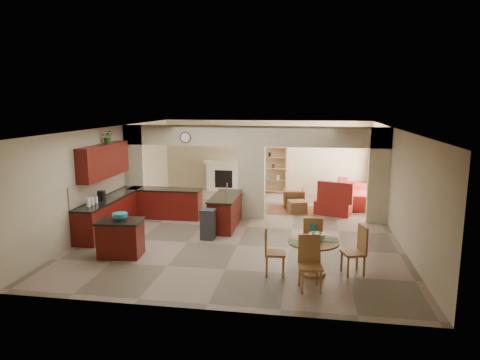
% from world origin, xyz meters
% --- Properties ---
extents(floor, '(10.00, 10.00, 0.00)m').
position_xyz_m(floor, '(0.00, 0.00, 0.00)').
color(floor, '#89725E').
rests_on(floor, ground).
extents(ceiling, '(10.00, 10.00, 0.00)m').
position_xyz_m(ceiling, '(0.00, 0.00, 2.80)').
color(ceiling, white).
rests_on(ceiling, wall_back).
extents(wall_back, '(8.00, 0.00, 8.00)m').
position_xyz_m(wall_back, '(0.00, 5.00, 1.40)').
color(wall_back, '#C0B28C').
rests_on(wall_back, floor).
extents(wall_front, '(8.00, 0.00, 8.00)m').
position_xyz_m(wall_front, '(0.00, -5.00, 1.40)').
color(wall_front, '#C0B28C').
rests_on(wall_front, floor).
extents(wall_left, '(0.00, 10.00, 10.00)m').
position_xyz_m(wall_left, '(-4.00, 0.00, 1.40)').
color(wall_left, '#C0B28C').
rests_on(wall_left, floor).
extents(wall_right, '(0.00, 10.00, 10.00)m').
position_xyz_m(wall_right, '(4.00, 0.00, 1.40)').
color(wall_right, '#C0B28C').
rests_on(wall_right, floor).
extents(partition_left_pier, '(0.60, 0.25, 2.80)m').
position_xyz_m(partition_left_pier, '(-3.70, 1.00, 1.40)').
color(partition_left_pier, '#C0B28C').
rests_on(partition_left_pier, floor).
extents(partition_center_pier, '(0.80, 0.25, 2.20)m').
position_xyz_m(partition_center_pier, '(0.00, 1.00, 1.10)').
color(partition_center_pier, '#C0B28C').
rests_on(partition_center_pier, floor).
extents(partition_right_pier, '(0.60, 0.25, 2.80)m').
position_xyz_m(partition_right_pier, '(3.70, 1.00, 1.40)').
color(partition_right_pier, '#C0B28C').
rests_on(partition_right_pier, floor).
extents(partition_header, '(8.00, 0.25, 0.60)m').
position_xyz_m(partition_header, '(0.00, 1.00, 2.50)').
color(partition_header, '#C0B28C').
rests_on(partition_header, partition_center_pier).
extents(kitchen_counter, '(2.52, 3.29, 1.48)m').
position_xyz_m(kitchen_counter, '(-3.26, -0.25, 0.46)').
color(kitchen_counter, '#410A07').
rests_on(kitchen_counter, floor).
extents(upper_cabinets, '(0.35, 2.40, 0.90)m').
position_xyz_m(upper_cabinets, '(-3.82, -0.80, 1.92)').
color(upper_cabinets, '#410A07').
rests_on(upper_cabinets, wall_left).
extents(peninsula, '(0.70, 1.85, 0.91)m').
position_xyz_m(peninsula, '(-0.60, -0.11, 0.46)').
color(peninsula, '#410A07').
rests_on(peninsula, floor).
extents(wall_clock, '(0.34, 0.03, 0.34)m').
position_xyz_m(wall_clock, '(-2.00, 0.85, 2.45)').
color(wall_clock, '#4A2918').
rests_on(wall_clock, partition_header).
extents(rug, '(1.60, 1.30, 0.01)m').
position_xyz_m(rug, '(1.20, 2.10, 0.01)').
color(rug, brown).
rests_on(rug, floor).
extents(fireplace, '(1.60, 0.35, 1.20)m').
position_xyz_m(fireplace, '(-1.60, 4.83, 0.61)').
color(fireplace, silver).
rests_on(fireplace, floor).
extents(shelving_unit, '(1.00, 0.32, 1.80)m').
position_xyz_m(shelving_unit, '(0.35, 4.82, 0.90)').
color(shelving_unit, '#9E5936').
rests_on(shelving_unit, floor).
extents(window_a, '(0.02, 0.90, 1.90)m').
position_xyz_m(window_a, '(3.97, 2.30, 1.20)').
color(window_a, white).
rests_on(window_a, wall_right).
extents(window_b, '(0.02, 0.90, 1.90)m').
position_xyz_m(window_b, '(3.97, 4.00, 1.20)').
color(window_b, white).
rests_on(window_b, wall_right).
extents(glazed_door, '(0.02, 0.70, 2.10)m').
position_xyz_m(glazed_door, '(3.97, 3.15, 1.05)').
color(glazed_door, white).
rests_on(glazed_door, wall_right).
extents(drape_a_left, '(0.10, 0.28, 2.30)m').
position_xyz_m(drape_a_left, '(3.93, 1.70, 1.20)').
color(drape_a_left, '#402119').
rests_on(drape_a_left, wall_right).
extents(drape_a_right, '(0.10, 0.28, 2.30)m').
position_xyz_m(drape_a_right, '(3.93, 2.90, 1.20)').
color(drape_a_right, '#402119').
rests_on(drape_a_right, wall_right).
extents(drape_b_left, '(0.10, 0.28, 2.30)m').
position_xyz_m(drape_b_left, '(3.93, 3.40, 1.20)').
color(drape_b_left, '#402119').
rests_on(drape_b_left, wall_right).
extents(drape_b_right, '(0.10, 0.28, 2.30)m').
position_xyz_m(drape_b_right, '(3.93, 4.60, 1.20)').
color(drape_b_right, '#402119').
rests_on(drape_b_right, wall_right).
extents(ceiling_fan, '(1.00, 1.00, 0.10)m').
position_xyz_m(ceiling_fan, '(1.50, 3.00, 2.56)').
color(ceiling_fan, white).
rests_on(ceiling_fan, ceiling).
extents(kitchen_island, '(1.04, 0.79, 0.85)m').
position_xyz_m(kitchen_island, '(-2.52, -2.77, 0.43)').
color(kitchen_island, '#410A07').
rests_on(kitchen_island, floor).
extents(teal_bowl, '(0.34, 0.34, 0.16)m').
position_xyz_m(teal_bowl, '(-2.53, -2.73, 0.93)').
color(teal_bowl, teal).
rests_on(teal_bowl, kitchen_island).
extents(trash_can, '(0.37, 0.32, 0.73)m').
position_xyz_m(trash_can, '(-0.83, -1.26, 0.37)').
color(trash_can, '#2A2A2C').
rests_on(trash_can, floor).
extents(dining_table, '(1.04, 1.04, 0.71)m').
position_xyz_m(dining_table, '(1.82, -3.16, 0.48)').
color(dining_table, '#9E5936').
rests_on(dining_table, floor).
extents(fruit_bowl, '(0.32, 0.32, 0.17)m').
position_xyz_m(fruit_bowl, '(1.89, -3.10, 0.80)').
color(fruit_bowl, '#6FBC28').
rests_on(fruit_bowl, dining_table).
extents(sofa, '(2.70, 1.11, 0.78)m').
position_xyz_m(sofa, '(3.30, 3.41, 0.39)').
color(sofa, maroon).
rests_on(sofa, floor).
extents(chaise, '(1.29, 1.15, 0.43)m').
position_xyz_m(chaise, '(2.52, 1.91, 0.22)').
color(chaise, maroon).
rests_on(chaise, floor).
extents(armchair, '(0.76, 0.78, 0.64)m').
position_xyz_m(armchair, '(1.24, 2.50, 0.32)').
color(armchair, maroon).
rests_on(armchair, floor).
extents(ottoman, '(0.68, 0.68, 0.39)m').
position_xyz_m(ottoman, '(1.37, 1.78, 0.20)').
color(ottoman, maroon).
rests_on(ottoman, floor).
extents(plant, '(0.36, 0.32, 0.36)m').
position_xyz_m(plant, '(-3.82, -0.51, 2.55)').
color(plant, '#194412').
rests_on(plant, upper_cabinets).
extents(chair_north, '(0.44, 0.44, 1.02)m').
position_xyz_m(chair_north, '(1.81, -2.42, 0.55)').
color(chair_north, '#9E5936').
rests_on(chair_north, floor).
extents(chair_east, '(0.53, 0.53, 1.02)m').
position_xyz_m(chair_east, '(2.72, -2.99, 0.55)').
color(chair_east, '#9E5936').
rests_on(chair_east, floor).
extents(chair_south, '(0.49, 0.49, 1.02)m').
position_xyz_m(chair_south, '(1.75, -3.82, 0.55)').
color(chair_south, '#9E5936').
rests_on(chair_south, floor).
extents(chair_west, '(0.45, 0.45, 1.02)m').
position_xyz_m(chair_west, '(0.97, -3.27, 0.55)').
color(chair_west, '#9E5936').
rests_on(chair_west, floor).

